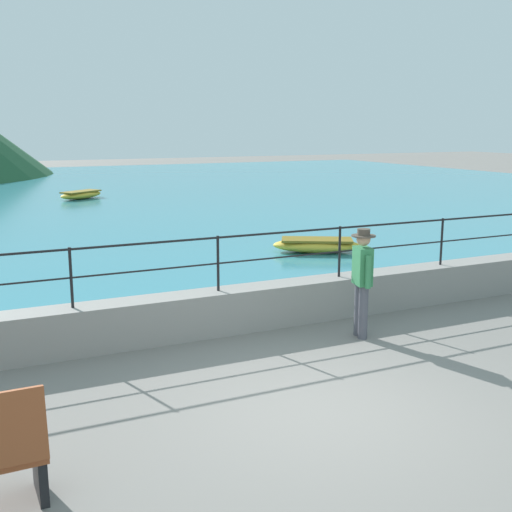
{
  "coord_description": "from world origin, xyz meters",
  "views": [
    {
      "loc": [
        -3.74,
        -6.07,
        3.3
      ],
      "look_at": [
        0.91,
        3.7,
        1.1
      ],
      "focal_mm": 44.7,
      "sensor_mm": 36.0,
      "label": 1
    }
  ],
  "objects": [
    {
      "name": "boat_0",
      "position": [
        4.77,
        8.08,
        0.26
      ],
      "size": [
        2.45,
        1.91,
        0.36
      ],
      "color": "gold",
      "rests_on": "lake_water"
    },
    {
      "name": "boat_2",
      "position": [
        1.53,
        23.61,
        0.26
      ],
      "size": [
        2.41,
        2.02,
        0.36
      ],
      "color": "gold",
      "rests_on": "lake_water"
    },
    {
      "name": "lake_water",
      "position": [
        0.0,
        25.84,
        0.03
      ],
      "size": [
        64.0,
        44.32,
        0.06
      ],
      "primitive_type": "cube",
      "color": "teal",
      "rests_on": "ground"
    },
    {
      "name": "railing",
      "position": [
        0.0,
        3.2,
        1.34
      ],
      "size": [
        18.44,
        0.04,
        0.9
      ],
      "color": "black",
      "rests_on": "promenade_wall"
    },
    {
      "name": "promenade_wall",
      "position": [
        0.0,
        3.2,
        0.35
      ],
      "size": [
        20.0,
        0.56,
        0.7
      ],
      "primitive_type": "cube",
      "color": "gray",
      "rests_on": "ground"
    },
    {
      "name": "ground_plane",
      "position": [
        0.0,
        0.0,
        0.0
      ],
      "size": [
        120.0,
        120.0,
        0.0
      ],
      "primitive_type": "plane",
      "color": "slate"
    },
    {
      "name": "person_walking",
      "position": [
        1.96,
        2.01,
        0.98
      ],
      "size": [
        0.38,
        0.56,
        1.75
      ],
      "color": "#4C4C56",
      "rests_on": "ground"
    }
  ]
}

